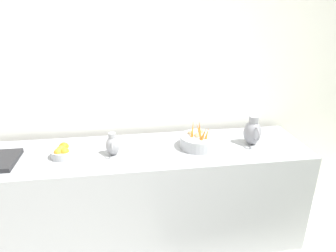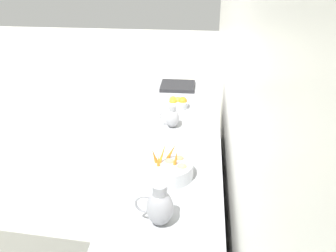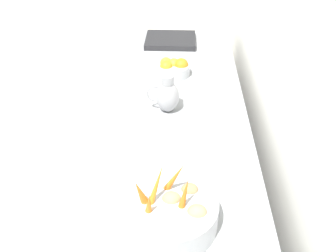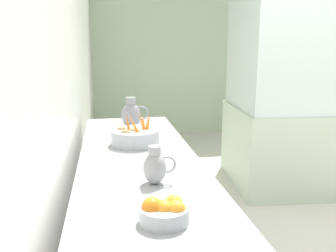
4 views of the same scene
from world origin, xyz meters
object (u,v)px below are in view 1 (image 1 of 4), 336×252
object	(u,v)px
vegetable_colander	(199,141)
orange_bowl	(63,152)
metal_pitcher_tall	(253,132)
metal_pitcher_short	(113,145)

from	to	relation	value
vegetable_colander	orange_bowl	distance (m)	1.11
metal_pitcher_tall	metal_pitcher_short	xyz separation A→B (m)	(0.03, -1.19, -0.03)
vegetable_colander	orange_bowl	bearing A→B (deg)	-88.87
orange_bowl	metal_pitcher_short	world-z (taller)	metal_pitcher_short
vegetable_colander	metal_pitcher_short	world-z (taller)	vegetable_colander
orange_bowl	metal_pitcher_short	xyz separation A→B (m)	(0.02, 0.39, 0.04)
vegetable_colander	metal_pitcher_tall	xyz separation A→B (m)	(0.01, 0.47, 0.06)
vegetable_colander	metal_pitcher_tall	world-z (taller)	metal_pitcher_tall
metal_pitcher_tall	metal_pitcher_short	size ratio (longest dim) A/B	1.34
orange_bowl	metal_pitcher_short	distance (m)	0.40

